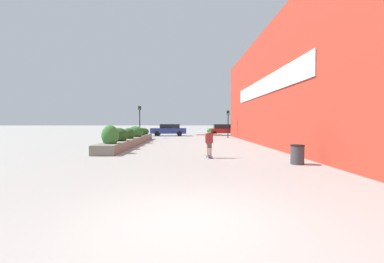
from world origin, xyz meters
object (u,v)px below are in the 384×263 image
Objects in this scene: car_center_left at (276,129)px; traffic_light_left at (140,116)px; trash_bin at (297,154)px; car_center_right at (169,130)px; traffic_light_right at (228,119)px; car_leftmost at (224,130)px; skateboarder at (209,139)px; skateboard at (209,156)px.

car_center_left is 1.26× the size of traffic_light_left.
trash_bin is 23.80m from car_center_right.
car_center_right is (-6.86, 22.78, 0.39)m from trash_bin.
car_center_left is 19.55m from traffic_light_left.
traffic_light_left is at bearing 113.50° from car_center_left.
traffic_light_right reaches higher than car_center_left.
car_leftmost is 1.48× the size of traffic_light_right.
car_center_left is (11.61, 23.62, -0.12)m from skateboarder.
car_center_left is 15.26m from car_center_right.
traffic_light_right is (9.75, 0.10, -0.30)m from traffic_light_left.
skateboarder reaches higher than trash_bin.
car_center_left is at bearing 43.38° from traffic_light_right.
skateboarder is at bearing -68.45° from traffic_light_left.
car_center_right reaches higher than car_center_left.
traffic_light_right reaches higher than skateboard.
car_leftmost is 7.80m from car_center_left.
skateboard is 0.15× the size of car_leftmost.
traffic_light_left is (-6.26, 15.85, 1.49)m from skateboarder.
traffic_light_right reaches higher than trash_bin.
car_center_right reaches higher than trash_bin.
skateboard is 22.62m from car_leftmost.
trash_bin is 0.18× the size of car_center_left.
car_center_left reaches higher than skateboard.
traffic_light_left is at bearing 118.62° from trash_bin.
skateboard is 26.33m from car_center_left.
traffic_light_left is at bearing 101.20° from skateboard.
trash_bin is 0.18× the size of car_center_right.
traffic_light_left is (-9.73, 17.82, 2.00)m from trash_bin.
car_leftmost is at bearing -78.70° from car_center_right.
car_center_right is (-3.40, 20.81, 0.73)m from skateboard.
skateboarder is 0.30× the size of car_center_right.
skateboarder is (-0.00, -0.00, 0.84)m from skateboard.
traffic_light_right is (0.02, 17.92, 1.71)m from trash_bin.
traffic_light_right is at bearing 67.31° from skateboard.
skateboard is at bearing 76.07° from skateboarder.
car_center_right reaches higher than skateboarder.
car_center_right is (-7.32, -1.46, 0.02)m from car_leftmost.
car_center_left is (8.14, 25.59, 0.39)m from trash_bin.
skateboarder is 1.67× the size of trash_bin.
trash_bin is at bearing -90.07° from traffic_light_right.
trash_bin is at bearing -40.03° from skateboarder.
car_center_left is at bearing -79.39° from car_center_right.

